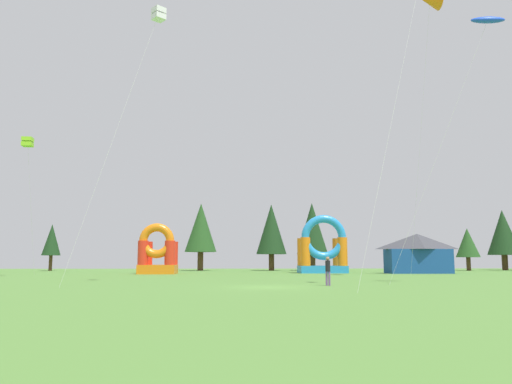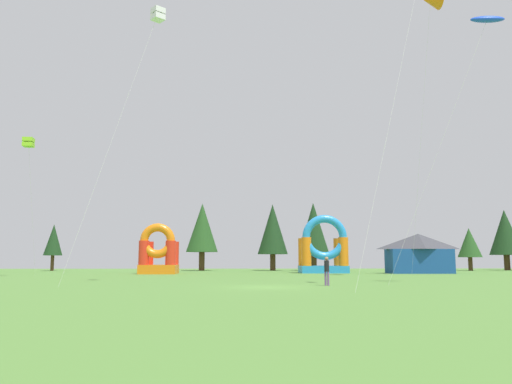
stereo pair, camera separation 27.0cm
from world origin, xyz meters
TOP-DOWN VIEW (x-y plane):
  - ground_plane at (0.00, 0.00)m, footprint 120.00×120.00m
  - kite_blue_parafoil at (14.73, 1.45)m, footprint 8.06×1.46m
  - kite_white_box at (-7.21, 4.00)m, footprint 5.18×4.37m
  - kite_lime_box at (-21.04, 17.65)m, footprint 0.96×4.85m
  - person_midfield at (3.86, 1.68)m, footprint 0.39×0.39m
  - inflatable_red_slide at (8.60, 30.24)m, footprint 5.45×4.06m
  - inflatable_orange_dome at (-10.23, 27.74)m, footprint 4.02×4.18m
  - festival_tent at (19.28, 28.54)m, footprint 7.06×3.27m
  - tree_row_1 at (-27.39, 43.86)m, footprint 2.57×2.57m
  - tree_row_2 at (-6.51, 44.10)m, footprint 4.53×4.53m
  - tree_row_3 at (3.64, 44.22)m, footprint 4.35×4.35m
  - tree_row_4 at (9.47, 43.54)m, footprint 4.46×4.46m
  - tree_row_5 at (31.61, 42.34)m, footprint 3.33×3.33m
  - tree_row_6 at (38.51, 45.29)m, footprint 4.70×4.70m

SIDE VIEW (x-z plane):
  - ground_plane at x=0.00m, z-range 0.00..0.00m
  - person_midfield at x=3.86m, z-range 0.16..1.92m
  - inflatable_orange_dome at x=-10.23m, z-range -0.76..4.75m
  - festival_tent at x=19.28m, z-range 0.00..4.52m
  - inflatable_red_slide at x=8.60m, z-range -0.85..5.88m
  - tree_row_5 at x=31.61m, z-range 0.90..6.92m
  - tree_row_1 at x=-27.39m, z-range 1.02..7.53m
  - tree_row_6 at x=38.51m, z-range 1.08..10.05m
  - tree_row_3 at x=3.64m, z-range 1.11..10.66m
  - tree_row_4 at x=9.47m, z-range 1.11..10.80m
  - tree_row_2 at x=-6.51m, z-range 1.26..10.85m
  - kite_lime_box at x=-21.04m, z-range 5.97..18.79m
  - kite_blue_parafoil at x=14.73m, z-range 8.41..26.03m
  - kite_white_box at x=-7.21m, z-range 8.95..27.82m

